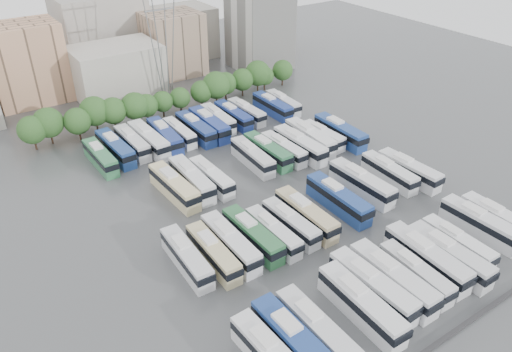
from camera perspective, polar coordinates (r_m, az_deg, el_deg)
ground at (r=82.69m, az=3.79°, el=-2.85°), size 220.00×220.00×0.00m
parapet at (r=66.18m, az=22.14°, el=-15.87°), size 56.00×0.50×0.50m
tree_line at (r=112.37m, az=-9.96°, el=8.88°), size 65.87×7.88×8.02m
city_buildings at (r=135.74m, az=-18.12°, el=13.37°), size 102.00×35.00×20.00m
apartment_tower at (r=139.39m, az=0.44°, el=17.49°), size 14.00×14.00×26.00m
electricity_pylon at (r=116.06m, az=-10.89°, el=17.00°), size 9.00×6.91×33.83m
bus_r0_s1 at (r=58.05m, az=4.55°, el=-18.53°), size 3.14×13.54×4.24m
bus_r0_s2 at (r=59.74m, az=6.96°, el=-17.03°), size 2.77×12.62×3.96m
bus_r0_s4 at (r=63.11m, az=11.93°, el=-14.16°), size 3.31×13.36×4.16m
bus_r0_s5 at (r=65.66m, az=13.15°, el=-12.19°), size 3.19×13.25×4.14m
bus_r0_s6 at (r=67.30m, az=15.33°, el=-11.23°), size 3.05×13.47×4.22m
bus_r0_s7 at (r=69.41m, az=17.76°, el=-10.50°), size 3.07×11.59×3.60m
bus_r0_s8 at (r=71.80m, az=18.93°, el=-8.83°), size 3.45×13.44×4.18m
bus_r0_s9 at (r=73.36m, az=21.17°, el=-8.43°), size 2.88×12.92×4.05m
bus_r0_s10 at (r=76.35m, az=22.03°, el=-7.13°), size 2.65×11.42×3.57m
bus_r0_s12 at (r=81.36m, az=24.27°, el=-4.95°), size 3.07×12.66×3.95m
bus_r0_s13 at (r=83.43m, az=25.98°, el=-4.51°), size 2.87×12.26×3.83m
bus_r1_s0 at (r=69.06m, az=-7.94°, el=-9.18°), size 3.07×12.10×3.77m
bus_r1_s1 at (r=69.40m, az=-4.92°, el=-8.73°), size 2.84×11.92×3.72m
bus_r1_s2 at (r=70.70m, az=-2.93°, el=-7.64°), size 2.84×12.66×3.97m
bus_r1_s3 at (r=72.08m, az=-0.40°, el=-6.75°), size 2.96×12.45×3.89m
bus_r1_s4 at (r=72.90m, az=1.98°, el=-6.43°), size 2.59×11.33×3.55m
bus_r1_s5 at (r=74.78m, az=3.98°, el=-5.38°), size 2.82×11.43×3.57m
bus_r1_s6 at (r=76.43m, az=5.74°, el=-4.37°), size 2.82×12.69×3.98m
bus_r1_s8 at (r=80.49m, az=9.40°, el=-2.58°), size 2.98×13.13×4.11m
bus_r1_s10 at (r=85.25m, az=11.97°, el=-0.76°), size 3.16×13.25×4.14m
bus_r1_s12 at (r=89.80m, az=14.99°, el=0.43°), size 3.12×11.95×3.72m
bus_r1_s13 at (r=91.24m, az=17.09°, el=0.67°), size 3.17×12.59×3.92m
bus_r2_s2 at (r=83.61m, az=-9.34°, el=-1.17°), size 3.40×13.20×4.11m
bus_r2_s3 at (r=85.17m, az=-7.35°, el=-0.35°), size 3.20×12.98×4.05m
bus_r2_s4 at (r=85.81m, az=-5.12°, el=-0.10°), size 2.75×11.67×3.65m
bus_r2_s7 at (r=91.52m, az=-0.39°, el=2.25°), size 3.26×12.25×3.81m
bus_r2_s8 at (r=93.32m, az=1.33°, el=2.88°), size 2.91×12.45×3.89m
bus_r2_s9 at (r=94.47m, az=3.17°, el=3.13°), size 2.82×11.61×3.62m
bus_r2_s10 at (r=95.51m, az=5.03°, el=3.56°), size 3.13×13.31×4.16m
bus_r2_s11 at (r=98.45m, az=6.19°, el=4.40°), size 3.47×13.45×4.19m
bus_r2_s12 at (r=100.42m, az=7.68°, el=4.62°), size 2.71×10.93×3.41m
bus_r2_s13 at (r=101.59m, az=9.60°, el=5.02°), size 3.18×13.40×4.19m
bus_r3_s0 at (r=95.74m, az=-17.36°, el=2.08°), size 2.84×12.01×3.75m
bus_r3_s1 at (r=97.85m, az=-15.78°, el=3.10°), size 3.45×12.96×4.03m
bus_r3_s2 at (r=99.33m, az=-13.96°, el=3.74°), size 2.84×12.22×3.82m
bus_r3_s3 at (r=99.30m, az=-12.16°, el=4.10°), size 3.33×13.51×4.21m
bus_r3_s4 at (r=100.41m, az=-10.38°, el=4.56°), size 3.43×12.91×4.01m
bus_r3_s5 at (r=101.93m, az=-8.74°, el=4.96°), size 2.45×10.94×3.43m
bus_r3_s6 at (r=102.47m, az=-6.91°, el=5.43°), size 2.92×12.82×4.01m
bus_r3_s7 at (r=103.78m, az=-5.38°, el=5.92°), size 3.10×13.32×4.17m
bus_r3_s8 at (r=106.83m, az=-4.36°, el=6.58°), size 2.87×11.67×3.64m
bus_r3_s9 at (r=107.80m, az=-2.60°, el=6.92°), size 2.70×12.06×3.78m
bus_r3_s10 at (r=109.70m, az=-1.10°, el=7.35°), size 2.95×11.57×3.60m
bus_r3_s12 at (r=112.32m, az=1.89°, el=7.99°), size 2.75×12.25×3.84m
bus_r3_s13 at (r=114.54m, az=3.12°, el=8.36°), size 2.94×11.31×3.52m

